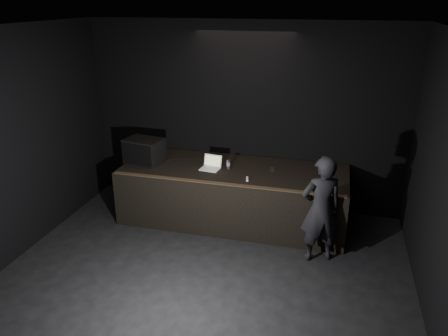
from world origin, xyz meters
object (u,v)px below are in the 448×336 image
beer_can (228,164)px  stage_monitor (144,151)px  person (321,209)px  stage_riser (233,194)px  laptop (211,165)px

beer_can → stage_monitor: bearing=-176.9°
stage_monitor → person: person is taller
stage_riser → laptop: laptop is taller
stage_monitor → laptop: bearing=11.2°
stage_riser → beer_can: bearing=-172.6°
stage_monitor → laptop: (1.28, 0.01, -0.16)m
stage_riser → stage_monitor: size_ratio=5.38×
stage_monitor → stage_riser: bearing=14.1°
laptop → stage_riser: bearing=19.3°
stage_riser → laptop: 0.69m
beer_can → person: person is taller
laptop → beer_can: bearing=21.0°
stage_riser → person: bearing=-31.0°
beer_can → person: 1.94m
stage_monitor → beer_can: (1.58, 0.09, -0.14)m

